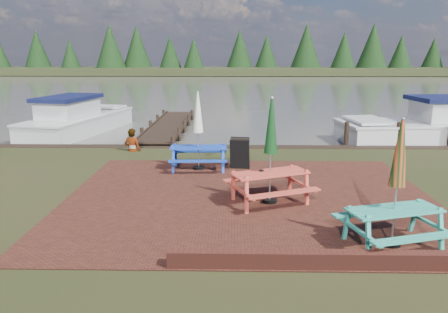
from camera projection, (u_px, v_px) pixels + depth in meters
name	position (u px, v px, depth m)	size (l,w,h in m)	color
ground	(251.00, 212.00, 9.81)	(120.00, 120.00, 0.00)	black
paving	(249.00, 198.00, 10.78)	(9.00, 7.50, 0.02)	#3D1B13
brick_wall	(383.00, 256.00, 7.38)	(6.21, 1.79, 0.30)	#4C1E16
water	(237.00, 87.00, 45.80)	(120.00, 60.00, 0.02)	#403D37
far_treeline	(236.00, 54.00, 73.25)	(120.00, 10.00, 8.10)	black
picnic_table_teal	(395.00, 203.00, 7.92)	(2.07, 1.94, 2.38)	teal
picnic_table_red	(270.00, 167.00, 10.23)	(2.28, 2.18, 2.50)	#C74433
picnic_table_blue	(198.00, 143.00, 13.21)	(1.77, 1.58, 2.37)	#163BA8
chalkboard	(240.00, 153.00, 13.38)	(0.62, 0.65, 0.95)	black
jetty	(168.00, 126.00, 20.82)	(1.76, 9.08, 1.00)	black
boat_jetty	(77.00, 121.00, 20.45)	(3.68, 7.15, 1.98)	beige
boat_near	(438.00, 128.00, 18.32)	(8.08, 3.59, 2.12)	beige
person	(132.00, 129.00, 15.73)	(0.61, 0.40, 1.66)	gray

